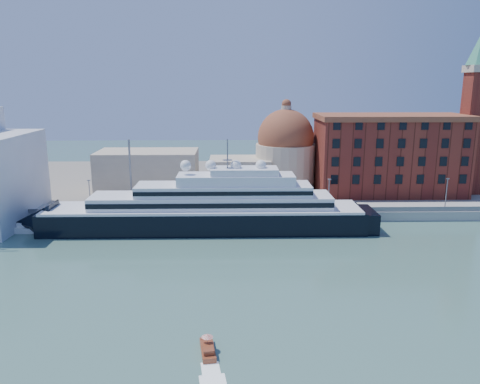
{
  "coord_description": "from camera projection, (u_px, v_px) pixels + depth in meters",
  "views": [
    {
      "loc": [
        5.13,
        -83.19,
        34.36
      ],
      "look_at": [
        7.29,
        18.0,
        10.49
      ],
      "focal_mm": 35.0,
      "sensor_mm": 36.0,
      "label": 1
    }
  ],
  "objects": [
    {
      "name": "ground",
      "position": [
        204.0,
        268.0,
        88.73
      ],
      "size": [
        400.0,
        400.0,
        0.0
      ],
      "primitive_type": "plane",
      "color": "#335850",
      "rests_on": "ground"
    },
    {
      "name": "quay",
      "position": [
        211.0,
        213.0,
        121.53
      ],
      "size": [
        180.0,
        10.0,
        2.5
      ],
      "primitive_type": "cube",
      "color": "gray",
      "rests_on": "ground"
    },
    {
      "name": "lamp_posts",
      "position": [
        160.0,
        182.0,
        117.61
      ],
      "size": [
        120.8,
        2.4,
        18.0
      ],
      "color": "slate",
      "rests_on": "quay"
    },
    {
      "name": "superyacht",
      "position": [
        193.0,
        213.0,
        110.03
      ],
      "size": [
        84.91,
        11.77,
        25.38
      ],
      "color": "black",
      "rests_on": "ground"
    },
    {
      "name": "service_barge",
      "position": [
        20.0,
        229.0,
        109.92
      ],
      "size": [
        11.28,
        4.1,
        2.51
      ],
      "rotation": [
        0.0,
        0.0,
        -0.03
      ],
      "color": "white",
      "rests_on": "ground"
    },
    {
      "name": "quay_fence",
      "position": [
        210.0,
        210.0,
        116.73
      ],
      "size": [
        180.0,
        0.1,
        1.2
      ],
      "primitive_type": "cube",
      "color": "slate",
      "rests_on": "quay"
    },
    {
      "name": "land",
      "position": [
        215.0,
        181.0,
        161.48
      ],
      "size": [
        260.0,
        72.0,
        2.0
      ],
      "primitive_type": "cube",
      "color": "slate",
      "rests_on": "ground"
    },
    {
      "name": "campanile",
      "position": [
        476.0,
        102.0,
        134.32
      ],
      "size": [
        8.4,
        8.4,
        47.0
      ],
      "color": "maroon",
      "rests_on": "land"
    },
    {
      "name": "warehouse",
      "position": [
        389.0,
        154.0,
        137.25
      ],
      "size": [
        43.0,
        19.0,
        23.25
      ],
      "color": "maroon",
      "rests_on": "land"
    },
    {
      "name": "church",
      "position": [
        234.0,
        161.0,
        142.52
      ],
      "size": [
        66.0,
        18.0,
        25.5
      ],
      "color": "beige",
      "rests_on": "land"
    },
    {
      "name": "water_taxi",
      "position": [
        208.0,
        349.0,
        60.6
      ],
      "size": [
        2.45,
        5.4,
        2.47
      ],
      "rotation": [
        0.0,
        0.0,
        0.14
      ],
      "color": "maroon",
      "rests_on": "ground"
    }
  ]
}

